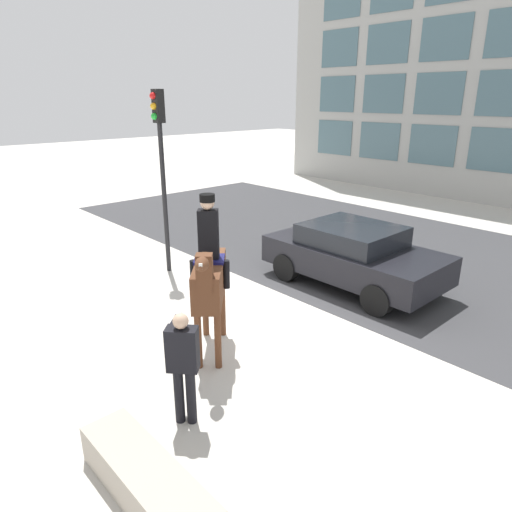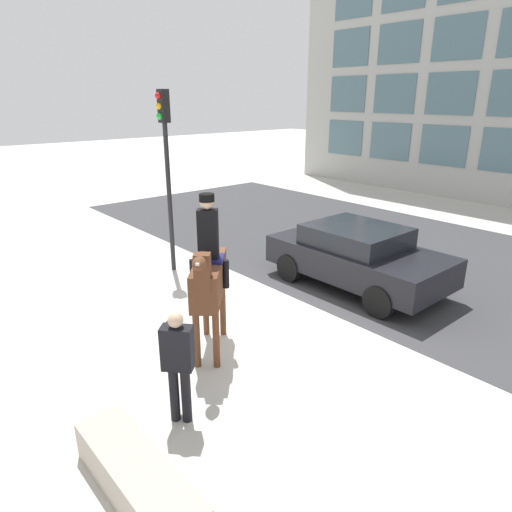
{
  "view_description": "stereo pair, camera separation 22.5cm",
  "coord_description": "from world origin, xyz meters",
  "px_view_note": "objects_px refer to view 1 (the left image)",
  "views": [
    {
      "loc": [
        5.64,
        -6.18,
        4.11
      ],
      "look_at": [
        0.28,
        -1.25,
        1.56
      ],
      "focal_mm": 32.0,
      "sensor_mm": 36.0,
      "label": 1
    },
    {
      "loc": [
        5.79,
        -6.01,
        4.11
      ],
      "look_at": [
        0.28,
        -1.25,
        1.56
      ],
      "focal_mm": 32.0,
      "sensor_mm": 36.0,
      "label": 2
    }
  ],
  "objects_px": {
    "mounted_horse_lead": "(209,275)",
    "traffic_light": "(161,155)",
    "pedestrian_bystander": "(183,360)",
    "planter_ledge": "(147,482)",
    "street_car_near_lane": "(353,254)"
  },
  "relations": [
    {
      "from": "pedestrian_bystander",
      "to": "traffic_light",
      "type": "bearing_deg",
      "value": 18.03
    },
    {
      "from": "mounted_horse_lead",
      "to": "street_car_near_lane",
      "type": "height_order",
      "value": "mounted_horse_lead"
    },
    {
      "from": "mounted_horse_lead",
      "to": "planter_ledge",
      "type": "relative_size",
      "value": 1.32
    },
    {
      "from": "street_car_near_lane",
      "to": "pedestrian_bystander",
      "type": "bearing_deg",
      "value": -76.48
    },
    {
      "from": "pedestrian_bystander",
      "to": "planter_ledge",
      "type": "bearing_deg",
      "value": 175.64
    },
    {
      "from": "mounted_horse_lead",
      "to": "pedestrian_bystander",
      "type": "height_order",
      "value": "mounted_horse_lead"
    },
    {
      "from": "mounted_horse_lead",
      "to": "traffic_light",
      "type": "distance_m",
      "value": 4.34
    },
    {
      "from": "mounted_horse_lead",
      "to": "planter_ledge",
      "type": "bearing_deg",
      "value": -7.63
    },
    {
      "from": "planter_ledge",
      "to": "pedestrian_bystander",
      "type": "bearing_deg",
      "value": 127.55
    },
    {
      "from": "traffic_light",
      "to": "planter_ledge",
      "type": "bearing_deg",
      "value": -34.13
    },
    {
      "from": "traffic_light",
      "to": "planter_ledge",
      "type": "relative_size",
      "value": 2.09
    },
    {
      "from": "street_car_near_lane",
      "to": "planter_ledge",
      "type": "xyz_separation_m",
      "value": [
        2.11,
        -6.51,
        -0.51
      ]
    },
    {
      "from": "mounted_horse_lead",
      "to": "planter_ledge",
      "type": "distance_m",
      "value": 3.29
    },
    {
      "from": "street_car_near_lane",
      "to": "planter_ledge",
      "type": "relative_size",
      "value": 1.96
    },
    {
      "from": "pedestrian_bystander",
      "to": "planter_ledge",
      "type": "height_order",
      "value": "pedestrian_bystander"
    }
  ]
}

